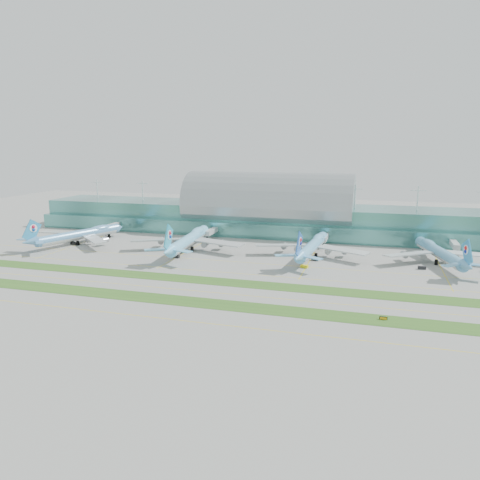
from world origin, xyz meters
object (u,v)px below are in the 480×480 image
(airliner_b, at_px, (189,239))
(airliner_d, at_px, (439,252))
(terminal, at_px, (268,213))
(taxiway_sign_east, at_px, (383,318))
(airliner_a, at_px, (80,234))
(airliner_c, at_px, (313,245))

(airliner_b, relative_size, airliner_d, 1.14)
(terminal, relative_size, airliner_d, 4.82)
(airliner_d, height_order, taxiway_sign_east, airliner_d)
(terminal, xyz_separation_m, airliner_a, (-107.51, -71.13, -8.01))
(airliner_b, bearing_deg, airliner_a, 176.78)
(airliner_a, bearing_deg, airliner_b, 21.13)
(airliner_c, relative_size, airliner_d, 1.05)
(terminal, relative_size, taxiway_sign_east, 118.25)
(terminal, bearing_deg, airliner_c, -57.99)
(airliner_c, distance_m, airliner_d, 67.52)
(taxiway_sign_east, bearing_deg, terminal, 115.83)
(airliner_d, distance_m, taxiway_sign_east, 99.58)
(airliner_a, height_order, airliner_c, airliner_c)
(airliner_d, bearing_deg, airliner_b, 168.68)
(airliner_c, xyz_separation_m, airliner_d, (67.43, 3.52, -0.22))
(airliner_a, bearing_deg, airliner_d, 22.42)
(airliner_a, xyz_separation_m, airliner_d, (215.23, 10.18, -0.14))
(terminal, bearing_deg, airliner_a, -146.51)
(airliner_a, xyz_separation_m, airliner_b, (74.32, 1.84, 0.59))
(taxiway_sign_east, bearing_deg, airliner_b, 141.34)
(airliner_b, distance_m, airliner_d, 141.16)
(terminal, distance_m, airliner_d, 124.04)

